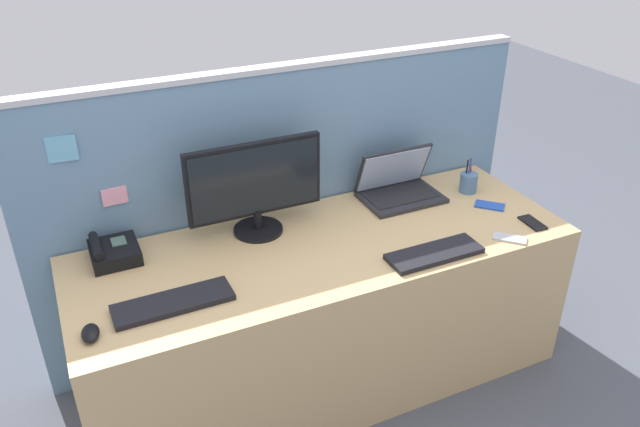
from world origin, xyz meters
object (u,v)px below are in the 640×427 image
Objects in this scene: laptop at (398,185)px; cell_phone_blue_case at (490,206)px; computer_mouse_right_hand at (90,333)px; pen_cup at (468,182)px; cell_phone_silver_slab at (510,238)px; desk_phone at (113,252)px; desktop_monitor at (255,185)px; keyboard_spare at (173,302)px; cell_phone_black_slab at (532,223)px; keyboard_main at (434,253)px.

cell_phone_blue_case is at bearing -38.74° from laptop.
computer_mouse_right_hand is 0.56× the size of pen_cup.
desk_phone is at bearing 115.81° from cell_phone_silver_slab.
cell_phone_silver_slab is at bearing -156.69° from cell_phone_blue_case.
desktop_monitor reaches higher than desk_phone.
keyboard_spare is 3.24× the size of cell_phone_blue_case.
desktop_monitor is 0.88m from computer_mouse_right_hand.
cell_phone_silver_slab is 1.05× the size of cell_phone_blue_case.
cell_phone_blue_case is (1.50, 0.12, -0.01)m from keyboard_spare.
cell_phone_black_slab is at bearing -25.38° from cell_phone_silver_slab.
desk_phone is at bearing 176.20° from pen_cup.
keyboard_main and keyboard_spare have the same top height.
pen_cup reaches higher than cell_phone_black_slab.
keyboard_main is 1.32m from computer_mouse_right_hand.
computer_mouse_right_hand is at bearing -150.44° from desktop_monitor.
desktop_monitor is 1.06m from pen_cup.
desktop_monitor reaches higher than cell_phone_black_slab.
cell_phone_silver_slab is (0.23, -0.54, -0.05)m from laptop.
cell_phone_black_slab is (0.40, -0.48, -0.05)m from laptop.
cell_phone_silver_slab is 0.29m from cell_phone_blue_case.
desk_phone reaches higher than keyboard_main.
pen_cup is at bearing 31.66° from cell_phone_silver_slab.
laptop is 0.93× the size of keyboard_main.
keyboard_spare is 1.50m from cell_phone_blue_case.
desktop_monitor is 4.41× the size of cell_phone_blue_case.
keyboard_spare reaches higher than cell_phone_blue_case.
laptop is at bearing 96.35° from cell_phone_blue_case.
desk_phone is 1.63m from cell_phone_silver_slab.
cell_phone_blue_case is at bearing -13.45° from desktop_monitor.
keyboard_main is at bearing 3.11° from computer_mouse_right_hand.
laptop reaches higher than cell_phone_blue_case.
laptop is 1.31m from desk_phone.
pen_cup reaches higher than keyboard_main.
cell_phone_black_slab is at bearing -116.25° from cell_phone_blue_case.
desk_phone is 1.28m from keyboard_main.
laptop is 0.63m from cell_phone_black_slab.
laptop is 2.07× the size of pen_cup.
pen_cup is at bearing -3.80° from desk_phone.
computer_mouse_right_hand reaches higher than keyboard_main.
keyboard_main is at bearing -7.27° from keyboard_spare.
cell_phone_black_slab is at bearing 3.69° from keyboard_main.
laptop is 2.85× the size of cell_phone_black_slab.
keyboard_main reaches higher than cell_phone_black_slab.
keyboard_spare is 2.39× the size of pen_cup.
desk_phone is 1.67m from cell_phone_blue_case.
cell_phone_silver_slab is at bearing -103.75° from pen_cup.
cell_phone_blue_case is 1.02× the size of cell_phone_black_slab.
desktop_monitor reaches higher than cell_phone_blue_case.
desktop_monitor is 1.57× the size of laptop.
desktop_monitor is 1.09m from cell_phone_silver_slab.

